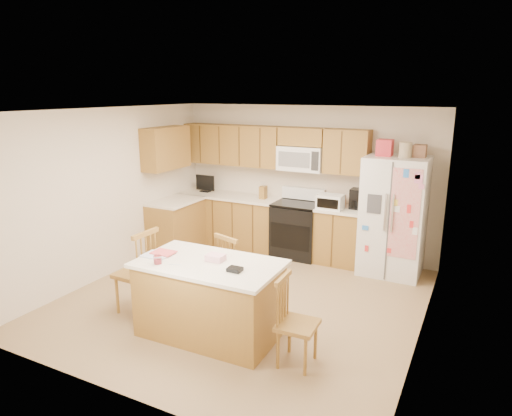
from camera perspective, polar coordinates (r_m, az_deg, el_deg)
The scene contains 9 objects.
ground at distance 6.27m, azimuth -1.66°, elevation -11.38°, with size 4.50×4.50×0.00m, color #997755.
room_shell at distance 5.79m, azimuth -1.76°, elevation 1.57°, with size 4.60×4.60×2.52m.
cabinetry at distance 7.90m, azimuth -1.77°, elevation 1.16°, with size 3.36×1.56×2.15m.
stove at distance 7.74m, azimuth 5.18°, elevation -2.56°, with size 0.76×0.65×1.13m.
refrigerator at distance 7.15m, azimuth 16.83°, elevation -0.84°, with size 0.90×0.79×2.04m.
island at distance 5.30m, azimuth -5.80°, elevation -11.14°, with size 1.63×0.97×0.97m.
windsor_chair_left at distance 5.96m, azimuth -14.52°, elevation -7.88°, with size 0.46×0.48×1.08m.
windsor_chair_back at distance 5.92m, azimuth -2.64°, elevation -8.06°, with size 0.53×0.51×0.99m.
windsor_chair_right at distance 4.78m, azimuth 4.93°, elevation -14.21°, with size 0.40×0.42×0.94m.
Camera 1 is at (2.71, -4.95, 2.73)m, focal length 32.00 mm.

